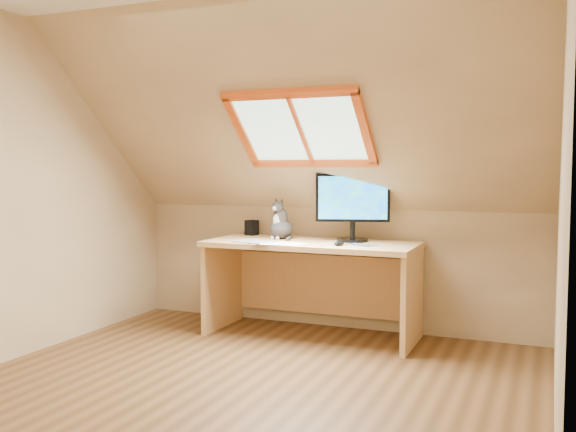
% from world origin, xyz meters
% --- Properties ---
extents(ground, '(3.50, 3.50, 0.00)m').
position_xyz_m(ground, '(0.00, 0.00, 0.00)').
color(ground, brown).
rests_on(ground, ground).
extents(room_shell, '(3.52, 3.52, 2.41)m').
position_xyz_m(room_shell, '(0.00, -0.09, 1.43)').
color(room_shell, tan).
rests_on(room_shell, ground).
extents(desk, '(1.66, 0.73, 0.76)m').
position_xyz_m(desk, '(-0.04, 1.45, 0.53)').
color(desk, '#DDB169').
rests_on(desk, ground).
extents(monitor, '(0.57, 0.25, 0.54)m').
position_xyz_m(monitor, '(0.26, 1.50, 1.07)').
color(monitor, black).
rests_on(monitor, desk).
extents(cat, '(0.23, 0.26, 0.34)m').
position_xyz_m(cat, '(-0.34, 1.47, 0.88)').
color(cat, '#3A3533').
rests_on(cat, desk).
extents(desk_speaker, '(0.11, 0.11, 0.13)m').
position_xyz_m(desk_speaker, '(-0.69, 1.63, 0.82)').
color(desk_speaker, black).
rests_on(desk_speaker, desk).
extents(graphics_tablet, '(0.35, 0.29, 0.01)m').
position_xyz_m(graphics_tablet, '(-0.43, 1.14, 0.77)').
color(graphics_tablet, '#B2B2B7').
rests_on(graphics_tablet, desk).
extents(mouse, '(0.09, 0.11, 0.03)m').
position_xyz_m(mouse, '(0.25, 1.19, 0.77)').
color(mouse, black).
rests_on(mouse, desk).
extents(papers, '(0.35, 0.30, 0.01)m').
position_xyz_m(papers, '(-0.19, 1.12, 0.76)').
color(papers, white).
rests_on(papers, desk).
extents(cables, '(0.51, 0.26, 0.01)m').
position_xyz_m(cables, '(0.29, 1.26, 0.76)').
color(cables, silver).
rests_on(cables, desk).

